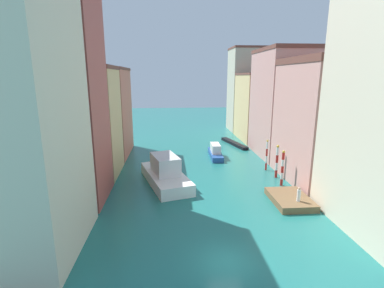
{
  "coord_description": "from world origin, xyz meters",
  "views": [
    {
      "loc": [
        -3.81,
        -17.38,
        12.67
      ],
      "look_at": [
        -0.06,
        29.68,
        1.5
      ],
      "focal_mm": 26.83,
      "sensor_mm": 36.0,
      "label": 1
    }
  ],
  "objects_px": {
    "mooring_pole_1": "(277,161)",
    "gondola_black": "(234,143)",
    "person_on_dock": "(299,195)",
    "mooring_pole_0": "(282,168)",
    "waterfront_dock": "(290,199)",
    "mooring_pole_2": "(267,155)",
    "motorboat_0": "(215,152)",
    "vaporetto_white": "(165,173)"
  },
  "relations": [
    {
      "from": "waterfront_dock",
      "to": "person_on_dock",
      "type": "height_order",
      "value": "person_on_dock"
    },
    {
      "from": "person_on_dock",
      "to": "mooring_pole_0",
      "type": "bearing_deg",
      "value": 84.01
    },
    {
      "from": "gondola_black",
      "to": "waterfront_dock",
      "type": "bearing_deg",
      "value": -89.86
    },
    {
      "from": "mooring_pole_0",
      "to": "mooring_pole_2",
      "type": "relative_size",
      "value": 1.01
    },
    {
      "from": "mooring_pole_1",
      "to": "motorboat_0",
      "type": "bearing_deg",
      "value": 121.34
    },
    {
      "from": "person_on_dock",
      "to": "vaporetto_white",
      "type": "distance_m",
      "value": 15.24
    },
    {
      "from": "person_on_dock",
      "to": "gondola_black",
      "type": "height_order",
      "value": "person_on_dock"
    },
    {
      "from": "mooring_pole_0",
      "to": "motorboat_0",
      "type": "height_order",
      "value": "mooring_pole_0"
    },
    {
      "from": "mooring_pole_0",
      "to": "mooring_pole_1",
      "type": "bearing_deg",
      "value": 82.49
    },
    {
      "from": "person_on_dock",
      "to": "mooring_pole_0",
      "type": "relative_size",
      "value": 0.34
    },
    {
      "from": "mooring_pole_2",
      "to": "mooring_pole_0",
      "type": "bearing_deg",
      "value": -90.67
    },
    {
      "from": "waterfront_dock",
      "to": "mooring_pole_1",
      "type": "relative_size",
      "value": 1.23
    },
    {
      "from": "mooring_pole_0",
      "to": "motorboat_0",
      "type": "distance_m",
      "value": 14.3
    },
    {
      "from": "mooring_pole_2",
      "to": "motorboat_0",
      "type": "xyz_separation_m",
      "value": [
        -5.93,
        7.16,
        -1.38
      ]
    },
    {
      "from": "waterfront_dock",
      "to": "gondola_black",
      "type": "height_order",
      "value": "waterfront_dock"
    },
    {
      "from": "waterfront_dock",
      "to": "mooring_pole_2",
      "type": "xyz_separation_m",
      "value": [
        0.98,
        10.45,
        1.85
      ]
    },
    {
      "from": "person_on_dock",
      "to": "mooring_pole_1",
      "type": "xyz_separation_m",
      "value": [
        0.98,
        8.61,
        0.85
      ]
    },
    {
      "from": "vaporetto_white",
      "to": "motorboat_0",
      "type": "relative_size",
      "value": 1.57
    },
    {
      "from": "mooring_pole_0",
      "to": "vaporetto_white",
      "type": "xyz_separation_m",
      "value": [
        -13.75,
        1.86,
        -0.97
      ]
    },
    {
      "from": "vaporetto_white",
      "to": "waterfront_dock",
      "type": "bearing_deg",
      "value": -26.85
    },
    {
      "from": "mooring_pole_0",
      "to": "mooring_pole_2",
      "type": "bearing_deg",
      "value": 89.33
    },
    {
      "from": "mooring_pole_1",
      "to": "mooring_pole_2",
      "type": "xyz_separation_m",
      "value": [
        -0.29,
        3.05,
        -0.01
      ]
    },
    {
      "from": "motorboat_0",
      "to": "mooring_pole_2",
      "type": "bearing_deg",
      "value": -50.4
    },
    {
      "from": "person_on_dock",
      "to": "mooring_pole_1",
      "type": "height_order",
      "value": "mooring_pole_1"
    },
    {
      "from": "person_on_dock",
      "to": "mooring_pole_2",
      "type": "bearing_deg",
      "value": 86.65
    },
    {
      "from": "mooring_pole_0",
      "to": "mooring_pole_1",
      "type": "height_order",
      "value": "mooring_pole_0"
    },
    {
      "from": "waterfront_dock",
      "to": "gondola_black",
      "type": "bearing_deg",
      "value": 90.14
    },
    {
      "from": "mooring_pole_2",
      "to": "motorboat_0",
      "type": "bearing_deg",
      "value": 129.6
    },
    {
      "from": "mooring_pole_0",
      "to": "vaporetto_white",
      "type": "height_order",
      "value": "mooring_pole_0"
    },
    {
      "from": "waterfront_dock",
      "to": "motorboat_0",
      "type": "height_order",
      "value": "motorboat_0"
    },
    {
      "from": "person_on_dock",
      "to": "motorboat_0",
      "type": "bearing_deg",
      "value": 105.56
    },
    {
      "from": "vaporetto_white",
      "to": "gondola_black",
      "type": "bearing_deg",
      "value": 56.33
    },
    {
      "from": "mooring_pole_2",
      "to": "vaporetto_white",
      "type": "xyz_separation_m",
      "value": [
        -13.82,
        -3.94,
        -0.95
      ]
    },
    {
      "from": "waterfront_dock",
      "to": "mooring_pole_1",
      "type": "height_order",
      "value": "mooring_pole_1"
    },
    {
      "from": "waterfront_dock",
      "to": "mooring_pole_0",
      "type": "xyz_separation_m",
      "value": [
        0.91,
        4.64,
        1.87
      ]
    },
    {
      "from": "waterfront_dock",
      "to": "mooring_pole_0",
      "type": "height_order",
      "value": "mooring_pole_0"
    },
    {
      "from": "mooring_pole_1",
      "to": "waterfront_dock",
      "type": "bearing_deg",
      "value": -99.76
    },
    {
      "from": "mooring_pole_1",
      "to": "gondola_black",
      "type": "distance_m",
      "value": 18.45
    },
    {
      "from": "waterfront_dock",
      "to": "vaporetto_white",
      "type": "xyz_separation_m",
      "value": [
        -12.85,
        6.5,
        0.9
      ]
    },
    {
      "from": "vaporetto_white",
      "to": "mooring_pole_2",
      "type": "bearing_deg",
      "value": 15.92
    },
    {
      "from": "person_on_dock",
      "to": "waterfront_dock",
      "type": "bearing_deg",
      "value": 103.58
    },
    {
      "from": "mooring_pole_1",
      "to": "motorboat_0",
      "type": "height_order",
      "value": "mooring_pole_1"
    }
  ]
}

